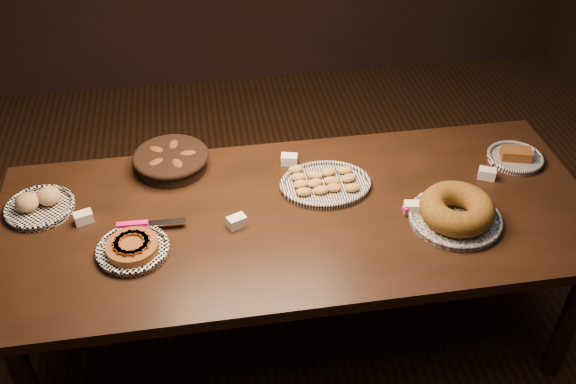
{
  "coord_description": "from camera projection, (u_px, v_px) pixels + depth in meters",
  "views": [
    {
      "loc": [
        -0.35,
        -1.91,
        2.42
      ],
      "look_at": [
        -0.03,
        0.05,
        0.82
      ],
      "focal_mm": 40.0,
      "sensor_mm": 36.0,
      "label": 1
    }
  ],
  "objects": [
    {
      "name": "madeleine_platter",
      "position": [
        325.0,
        183.0,
        2.68
      ],
      "size": [
        0.38,
        0.31,
        0.04
      ],
      "rotation": [
        0.0,
        0.0,
        -0.17
      ],
      "color": "black",
      "rests_on": "buffet_table"
    },
    {
      "name": "apple_tart_plate",
      "position": [
        133.0,
        248.0,
        2.37
      ],
      "size": [
        0.34,
        0.27,
        0.05
      ],
      "rotation": [
        0.0,
        0.0,
        0.36
      ],
      "color": "white",
      "rests_on": "buffet_table"
    },
    {
      "name": "croissant_basket",
      "position": [
        171.0,
        159.0,
        2.76
      ],
      "size": [
        0.39,
        0.39,
        0.08
      ],
      "rotation": [
        0.0,
        0.0,
        0.34
      ],
      "color": "black",
      "rests_on": "buffet_table"
    },
    {
      "name": "bundt_cake_plate",
      "position": [
        456.0,
        211.0,
        2.49
      ],
      "size": [
        0.38,
        0.37,
        0.11
      ],
      "rotation": [
        0.0,
        0.0,
        -0.01
      ],
      "color": "black",
      "rests_on": "buffet_table"
    },
    {
      "name": "loaf_plate",
      "position": [
        515.0,
        157.0,
        2.82
      ],
      "size": [
        0.24,
        0.24,
        0.06
      ],
      "rotation": [
        0.0,
        0.0,
        -0.29
      ],
      "color": "black",
      "rests_on": "buffet_table"
    },
    {
      "name": "tent_cards",
      "position": [
        305.0,
        195.0,
        2.61
      ],
      "size": [
        1.75,
        0.46,
        0.04
      ],
      "color": "white",
      "rests_on": "buffet_table"
    },
    {
      "name": "ground",
      "position": [
        297.0,
        333.0,
        3.03
      ],
      "size": [
        5.0,
        5.0,
        0.0
      ],
      "primitive_type": "plane",
      "color": "black",
      "rests_on": "ground"
    },
    {
      "name": "bread_roll_plate",
      "position": [
        39.0,
        204.0,
        2.56
      ],
      "size": [
        0.28,
        0.28,
        0.09
      ],
      "rotation": [
        0.0,
        0.0,
        0.1
      ],
      "color": "white",
      "rests_on": "buffet_table"
    },
    {
      "name": "buffet_table",
      "position": [
        298.0,
        226.0,
        2.6
      ],
      "size": [
        2.4,
        1.0,
        0.75
      ],
      "color": "black",
      "rests_on": "ground"
    }
  ]
}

